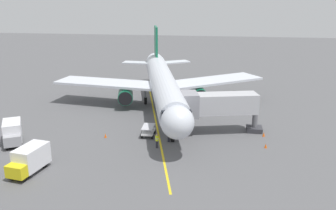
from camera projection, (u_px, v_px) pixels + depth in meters
The scene contains 12 objects.
ground_plane at pixel (172, 105), 59.15m from camera, with size 220.00×220.00×0.00m, color #565659.
apron_lead_in_line at pixel (156, 121), 51.47m from camera, with size 0.24×40.00×0.01m, color yellow.
airplane at pixel (163, 84), 56.29m from camera, with size 33.70×39.80×11.50m.
jet_bridge at pixel (213, 105), 46.09m from camera, with size 11.47×5.41×5.40m.
ground_crew_marshaller at pixel (169, 135), 43.97m from camera, with size 0.29×0.42×1.71m.
ground_crew_wing_walker at pixel (157, 141), 42.20m from camera, with size 0.43×0.47×1.71m.
box_truck_near_nose at pixel (29, 160), 36.09m from camera, with size 2.66×4.85×2.62m.
baggage_cart_portside at pixel (148, 131), 45.94m from camera, with size 1.65×2.66×1.27m.
box_truck_starboard_side at pixel (12, 132), 43.34m from camera, with size 3.98×4.96×2.62m.
safety_cone_nose_left at pixel (266, 146), 42.33m from camera, with size 0.32×0.32×0.55m, color #F2590F.
safety_cone_nose_right at pixel (105, 135), 45.47m from camera, with size 0.32×0.32×0.55m, color #F2590F.
safety_cone_wing_port at pixel (264, 134), 45.84m from camera, with size 0.32×0.32×0.55m, color #F2590F.
Camera 1 is at (-8.15, 56.12, 16.82)m, focal length 39.11 mm.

